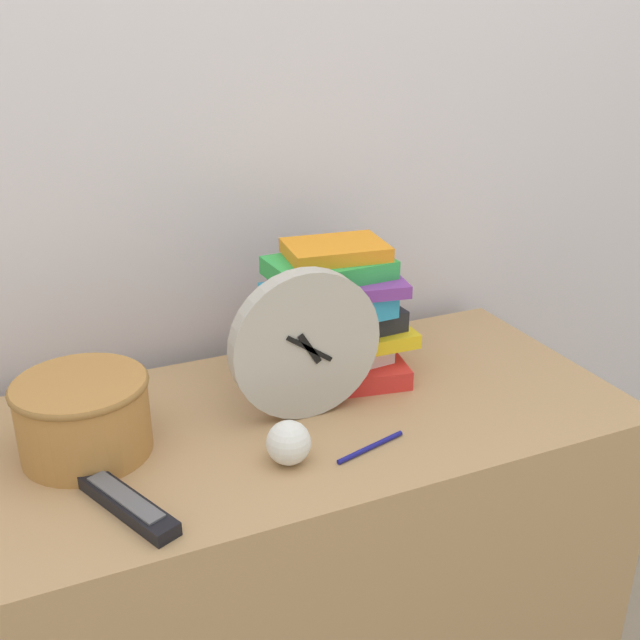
% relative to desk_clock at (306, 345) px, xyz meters
% --- Properties ---
extents(wall_back, '(6.00, 0.04, 2.40)m').
position_rel_desk_clock_xyz_m(wall_back, '(-0.08, 0.34, 0.32)').
color(wall_back, silver).
rests_on(wall_back, ground_plane).
extents(desk, '(1.26, 0.53, 0.76)m').
position_rel_desk_clock_xyz_m(desk, '(-0.08, 0.01, -0.51)').
color(desk, tan).
rests_on(desk, ground_plane).
extents(desk_clock, '(0.26, 0.04, 0.26)m').
position_rel_desk_clock_xyz_m(desk_clock, '(0.00, 0.00, 0.00)').
color(desk_clock, '#B7B2A8').
rests_on(desk_clock, desk).
extents(book_stack, '(0.26, 0.23, 0.25)m').
position_rel_desk_clock_xyz_m(book_stack, '(0.10, 0.11, -0.01)').
color(book_stack, red).
rests_on(book_stack, desk).
extents(basket, '(0.21, 0.21, 0.12)m').
position_rel_desk_clock_xyz_m(basket, '(-0.35, 0.03, -0.06)').
color(basket, '#B27A3D').
rests_on(basket, desk).
extents(tv_remote, '(0.11, 0.20, 0.02)m').
position_rel_desk_clock_xyz_m(tv_remote, '(-0.33, -0.14, -0.12)').
color(tv_remote, black).
rests_on(tv_remote, desk).
extents(crumpled_paper_ball, '(0.07, 0.07, 0.07)m').
position_rel_desk_clock_xyz_m(crumpled_paper_ball, '(-0.08, -0.12, -0.09)').
color(crumpled_paper_ball, white).
rests_on(crumpled_paper_ball, desk).
extents(pen, '(0.13, 0.04, 0.01)m').
position_rel_desk_clock_xyz_m(pen, '(0.05, -0.14, -0.12)').
color(pen, navy).
rests_on(pen, desk).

